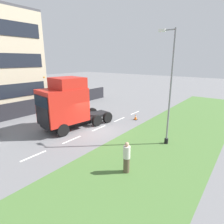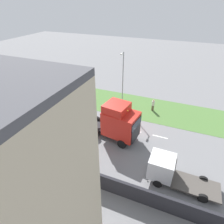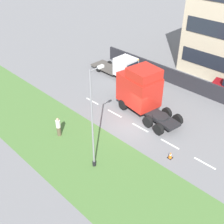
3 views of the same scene
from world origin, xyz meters
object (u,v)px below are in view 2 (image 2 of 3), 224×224
lamp_post (123,81)px  traffic_cone_lead (87,112)px  pedestrian (153,105)px  parked_car (27,173)px  flatbed_truck (167,170)px  lorry_cab (119,122)px

lamp_post → traffic_cone_lead: bearing=-37.9°
pedestrian → parked_car: bearing=-25.2°
traffic_cone_lead → flatbed_truck: bearing=58.3°
flatbed_truck → lamp_post: size_ratio=0.77×
traffic_cone_lead → parked_car: bearing=3.2°
lorry_cab → parked_car: (8.64, -5.32, -1.24)m
pedestrian → flatbed_truck: bearing=16.9°
pedestrian → traffic_cone_lead: (4.36, -8.44, -0.59)m
lorry_cab → pedestrian: size_ratio=3.94×
lorry_cab → lamp_post: 8.59m
pedestrian → traffic_cone_lead: size_ratio=3.07×
lorry_cab → traffic_cone_lead: (-3.49, -6.01, -2.00)m
parked_car → lamp_post: lamp_post is taller
flatbed_truck → pedestrian: size_ratio=3.44×
lorry_cab → traffic_cone_lead: 7.23m
flatbed_truck → parked_car: flatbed_truck is taller
lamp_post → traffic_cone_lead: size_ratio=13.68×
lamp_post → pedestrian: size_ratio=4.45×
lorry_cab → flatbed_truck: bearing=65.5°
parked_car → pedestrian: (-16.49, 7.75, -0.17)m
flatbed_truck → traffic_cone_lead: size_ratio=10.57×
parked_car → traffic_cone_lead: bearing=173.5°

